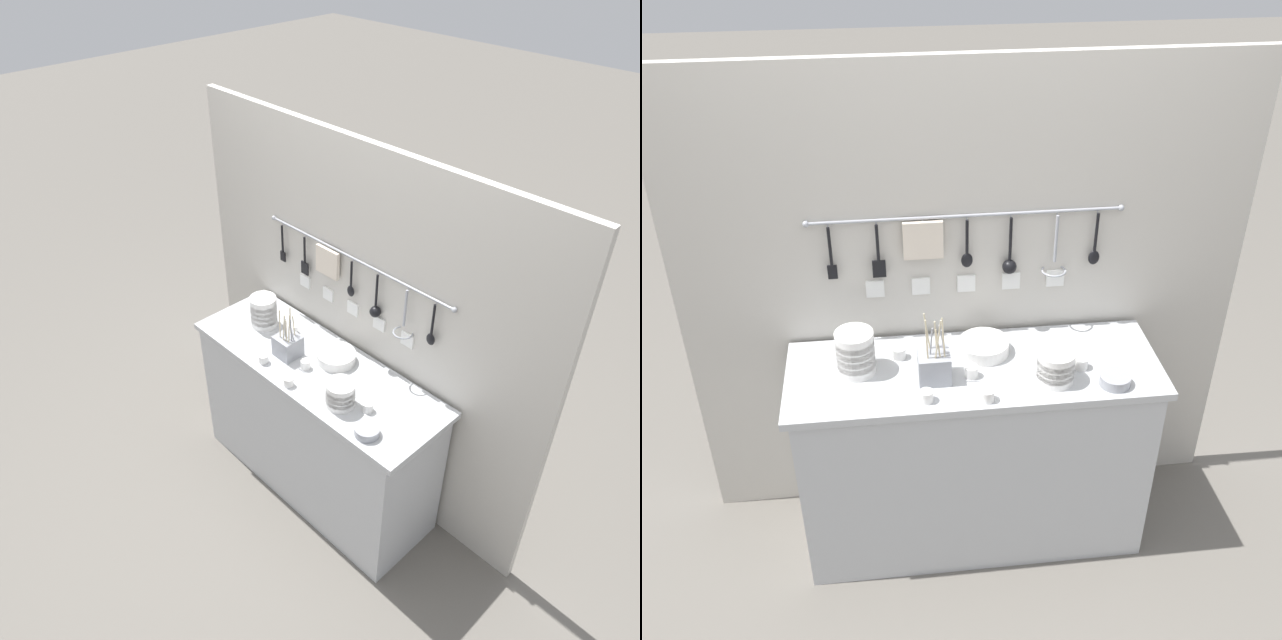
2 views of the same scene
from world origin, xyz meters
TOP-DOWN VIEW (x-y plane):
  - ground_plane at (0.00, 0.00)m, footprint 20.00×20.00m
  - counter at (0.00, 0.00)m, footprint 1.41×0.49m
  - back_wall at (-0.00, 0.28)m, footprint 2.21×0.11m
  - bowl_stack_tall_left at (0.28, -0.11)m, footprint 0.14×0.14m
  - bowl_stack_short_front at (-0.44, 0.03)m, footprint 0.14×0.14m
  - plate_stack at (0.05, 0.09)m, footprint 0.19×0.19m
  - steel_mixing_bowl at (0.49, -0.16)m, footprint 0.11×0.11m
  - cutlery_caddy at (-0.15, -0.05)m, footprint 0.12×0.12m
  - cup_back_right at (-0.02, -0.05)m, footprint 0.05×0.05m
  - cup_by_caddy at (0.02, -0.20)m, footprint 0.05×0.05m
  - cup_edge_far at (-0.19, -0.18)m, footprint 0.05×0.05m
  - cup_centre at (0.40, -0.05)m, footprint 0.05×0.05m
  - cup_back_left at (-0.28, 0.09)m, footprint 0.05×0.05m

SIDE VIEW (x-z plane):
  - ground_plane at x=0.00m, z-range 0.00..0.00m
  - counter at x=0.00m, z-range 0.00..0.86m
  - steel_mixing_bowl at x=0.49m, z-range 0.86..0.90m
  - cup_back_right at x=-0.02m, z-range 0.86..0.91m
  - cup_by_caddy at x=0.02m, z-range 0.86..0.91m
  - cup_edge_far at x=-0.19m, z-range 0.86..0.91m
  - cup_centre at x=0.40m, z-range 0.86..0.91m
  - cup_back_left at x=-0.28m, z-range 0.86..0.91m
  - plate_stack at x=0.05m, z-range 0.86..0.92m
  - cutlery_caddy at x=-0.15m, z-range 0.78..1.06m
  - bowl_stack_tall_left at x=0.28m, z-range 0.86..0.99m
  - bowl_stack_short_front at x=-0.44m, z-range 0.86..1.04m
  - back_wall at x=0.00m, z-range 0.00..1.94m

